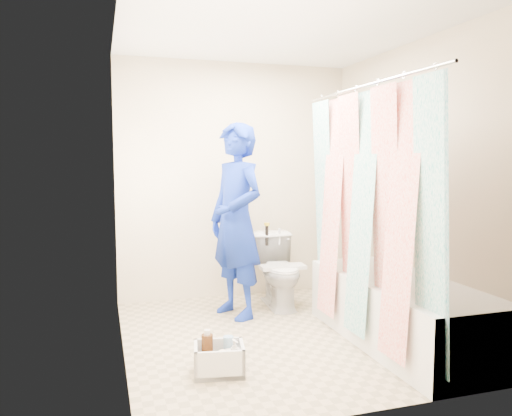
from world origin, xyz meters
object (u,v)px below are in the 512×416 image
object	(u,v)px
toilet	(279,271)
cleaning_caddy	(221,360)
plumber	(236,221)
bathtub	(400,309)

from	to	relation	value
toilet	cleaning_caddy	bearing A→B (deg)	-120.54
toilet	plumber	distance (m)	0.73
bathtub	toilet	xyz separation A→B (m)	(-0.55, 1.21, 0.08)
plumber	cleaning_caddy	xyz separation A→B (m)	(-0.43, -1.17, -0.78)
plumber	toilet	bearing A→B (deg)	87.40
bathtub	cleaning_caddy	world-z (taller)	bathtub
bathtub	cleaning_caddy	size ratio (longest dim) A/B	4.71
cleaning_caddy	plumber	bearing A→B (deg)	80.47
bathtub	cleaning_caddy	bearing A→B (deg)	-175.18
plumber	cleaning_caddy	world-z (taller)	plumber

